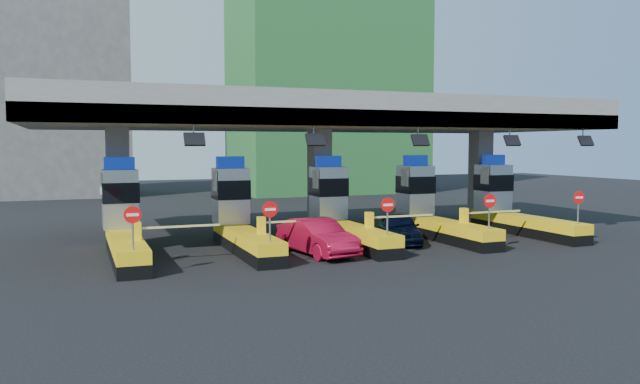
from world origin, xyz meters
name	(u,v)px	position (x,y,z in m)	size (l,w,h in m)	color
ground	(342,243)	(0.00, 0.00, 0.00)	(120.00, 120.00, 0.00)	black
toll_canopy	(320,117)	(0.00, 2.87, 6.13)	(28.00, 12.09, 7.00)	slate
toll_lane_far_left	(123,223)	(-10.00, 0.28, 1.40)	(4.43, 8.00, 4.16)	black
toll_lane_left	(239,218)	(-5.00, 0.28, 1.40)	(4.43, 8.00, 4.16)	black
toll_lane_center	(340,214)	(0.00, 0.28, 1.40)	(4.43, 8.00, 4.16)	black
toll_lane_right	(430,210)	(5.00, 0.28, 1.40)	(4.43, 8.00, 4.16)	black
toll_lane_far_right	(510,206)	(10.00, 0.28, 1.40)	(4.43, 8.00, 4.16)	black
bg_building_scaffold	(325,53)	(12.00, 32.00, 14.00)	(18.00, 12.00, 28.00)	#1E5926
bg_building_concrete	(48,99)	(-14.00, 36.00, 9.00)	(14.00, 10.00, 18.00)	#4C4C49
van	(399,228)	(2.55, -0.97, 0.73)	(1.71, 4.26, 1.45)	black
red_car	(317,237)	(-2.28, -2.52, 0.77)	(1.62, 4.66, 1.53)	#A30C2B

